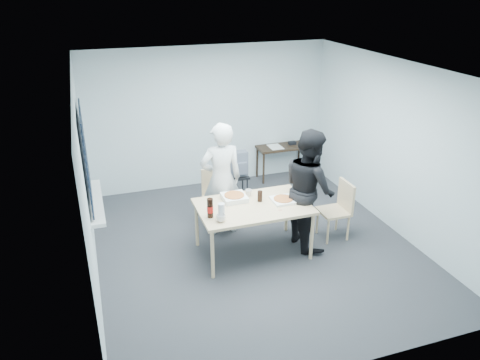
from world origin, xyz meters
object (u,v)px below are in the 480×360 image
object	(u,v)px
backpack	(238,164)
mug_b	(249,193)
dining_table	(253,209)
person_white	(221,180)
chair_right	(339,206)
soda_bottle	(210,208)
chair_far	(216,192)
person_black	(309,189)
mug_a	(221,218)
stool	(238,181)
side_table	(282,150)

from	to	relation	value
backpack	mug_b	bearing A→B (deg)	-98.33
dining_table	person_white	xyz separation A→B (m)	(-0.25, 0.72, 0.19)
chair_right	mug_b	size ratio (longest dim) A/B	8.90
chair_right	person_white	xyz separation A→B (m)	(-1.64, 0.70, 0.37)
dining_table	backpack	size ratio (longest dim) A/B	3.50
person_white	mug_b	size ratio (longest dim) A/B	17.70
dining_table	soda_bottle	world-z (taller)	soda_bottle
chair_far	dining_table	bearing A→B (deg)	-77.74
person_white	soda_bottle	xyz separation A→B (m)	(-0.41, -0.86, 0.00)
person_white	chair_far	bearing A→B (deg)	-92.53
person_black	mug_a	bearing A→B (deg)	102.16
dining_table	chair_far	size ratio (longest dim) A/B	1.75
person_black	mug_b	distance (m)	0.87
chair_far	stool	bearing A→B (deg)	48.24
person_white	soda_bottle	size ratio (longest dim) A/B	6.58
side_table	soda_bottle	distance (m)	3.35
mug_b	stool	bearing A→B (deg)	77.59
dining_table	stool	distance (m)	1.81
chair_far	stool	distance (m)	0.90
soda_bottle	dining_table	bearing A→B (deg)	12.66
person_black	side_table	world-z (taller)	person_black
mug_a	mug_b	size ratio (longest dim) A/B	1.23
chair_right	stool	xyz separation A→B (m)	(-1.03, 1.72, -0.16)
mug_b	person_white	bearing A→B (deg)	125.61
side_table	mug_b	bearing A→B (deg)	-124.47
chair_far	chair_right	world-z (taller)	same
chair_far	side_table	size ratio (longest dim) A/B	0.91
stool	backpack	bearing A→B (deg)	-90.00
mug_b	soda_bottle	xyz separation A→B (m)	(-0.70, -0.46, 0.08)
person_white	mug_a	size ratio (longest dim) A/B	14.39
chair_right	mug_b	bearing A→B (deg)	167.87
chair_far	mug_a	size ratio (longest dim) A/B	7.24
person_black	side_table	size ratio (longest dim) A/B	1.80
backpack	soda_bottle	xyz separation A→B (m)	(-1.01, -1.87, 0.21)
dining_table	mug_b	distance (m)	0.33
person_white	chair_right	bearing A→B (deg)	156.94
person_white	side_table	xyz separation A→B (m)	(1.74, 1.70, -0.31)
person_white	backpack	size ratio (longest dim) A/B	3.99
backpack	chair_right	bearing A→B (deg)	-54.63
chair_far	mug_b	xyz separation A→B (m)	(0.28, -0.77, 0.29)
backpack	mug_b	world-z (taller)	backpack
backpack	mug_b	xyz separation A→B (m)	(-0.31, -1.42, 0.12)
dining_table	chair_right	distance (m)	1.40
backpack	mug_a	xyz separation A→B (m)	(-0.91, -2.03, 0.13)
stool	mug_a	xyz separation A→B (m)	(-0.91, -2.04, 0.45)
person_black	side_table	xyz separation A→B (m)	(0.63, 2.41, -0.31)
mug_b	side_table	bearing A→B (deg)	55.53
person_black	backpack	world-z (taller)	person_black
dining_table	backpack	xyz separation A→B (m)	(0.36, 1.72, -0.02)
person_white	mug_a	bearing A→B (deg)	73.18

